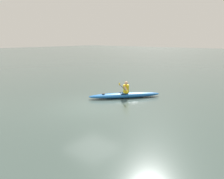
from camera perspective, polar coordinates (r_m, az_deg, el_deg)
The scene contains 3 objects.
ground_plane at distance 11.46m, azimuth -5.51°, elevation -4.49°, with size 160.00×160.00×0.00m, color #384742.
kayak at distance 13.01m, azimuth 3.46°, elevation -1.54°, with size 3.32×3.77×0.31m.
kayaker at distance 12.91m, azimuth 3.71°, elevation 0.41°, with size 1.88×1.59×0.71m.
Camera 1 is at (-7.78, 7.64, 3.52)m, focal length 34.01 mm.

